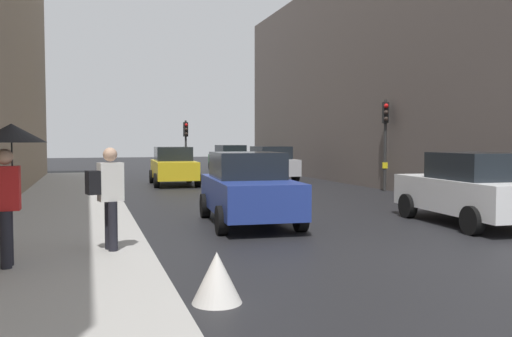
% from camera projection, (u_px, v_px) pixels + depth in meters
% --- Properties ---
extents(ground_plane, '(120.00, 120.00, 0.00)m').
position_uv_depth(ground_plane, '(488.00, 262.00, 8.97)').
color(ground_plane, black).
extents(sidewalk_kerb, '(3.29, 40.00, 0.16)m').
position_uv_depth(sidewalk_kerb, '(62.00, 224.00, 12.58)').
color(sidewalk_kerb, '#A8A5A0').
rests_on(sidewalk_kerb, ground).
extents(building_facade_right, '(12.00, 29.70, 10.38)m').
position_uv_depth(building_facade_right, '(457.00, 78.00, 26.78)').
color(building_facade_right, '#5B514C').
rests_on(building_facade_right, ground).
extents(traffic_light_mid_street, '(0.34, 0.45, 3.69)m').
position_uv_depth(traffic_light_mid_street, '(385.00, 128.00, 21.44)').
color(traffic_light_mid_street, '#2D2D2D').
rests_on(traffic_light_mid_street, ground).
extents(traffic_light_far_median, '(0.25, 0.43, 3.23)m').
position_uv_depth(traffic_light_far_median, '(186.00, 138.00, 31.25)').
color(traffic_light_far_median, '#2D2D2D').
rests_on(traffic_light_far_median, ground).
extents(car_silver_hatchback, '(2.08, 4.23, 1.76)m').
position_uv_depth(car_silver_hatchback, '(270.00, 164.00, 27.31)').
color(car_silver_hatchback, '#BCBCC1').
rests_on(car_silver_hatchback, ground).
extents(car_yellow_taxi, '(2.15, 4.27, 1.76)m').
position_uv_depth(car_yellow_taxi, '(174.00, 166.00, 24.71)').
color(car_yellow_taxi, yellow).
rests_on(car_yellow_taxi, ground).
extents(car_blue_van, '(2.27, 4.33, 1.76)m').
position_uv_depth(car_blue_van, '(248.00, 188.00, 13.12)').
color(car_blue_van, navy).
rests_on(car_blue_van, ground).
extents(car_green_estate, '(2.15, 4.27, 1.76)m').
position_uv_depth(car_green_estate, '(230.00, 158.00, 35.49)').
color(car_green_estate, '#2D6038').
rests_on(car_green_estate, ground).
extents(car_white_compact, '(2.23, 4.31, 1.76)m').
position_uv_depth(car_white_compact, '(471.00, 189.00, 12.97)').
color(car_white_compact, silver).
rests_on(car_white_compact, ground).
extents(pedestrian_with_umbrella, '(1.00, 1.00, 2.14)m').
position_uv_depth(pedestrian_with_umbrella, '(10.00, 155.00, 7.90)').
color(pedestrian_with_umbrella, black).
rests_on(pedestrian_with_umbrella, sidewalk_kerb).
extents(pedestrian_with_black_backpack, '(0.65, 0.41, 1.77)m').
position_uv_depth(pedestrian_with_black_backpack, '(108.00, 192.00, 9.14)').
color(pedestrian_with_black_backpack, black).
rests_on(pedestrian_with_black_backpack, sidewalk_kerb).
extents(warning_sign_triangle, '(0.64, 0.64, 0.65)m').
position_uv_depth(warning_sign_triangle, '(217.00, 277.00, 6.72)').
color(warning_sign_triangle, silver).
rests_on(warning_sign_triangle, ground).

